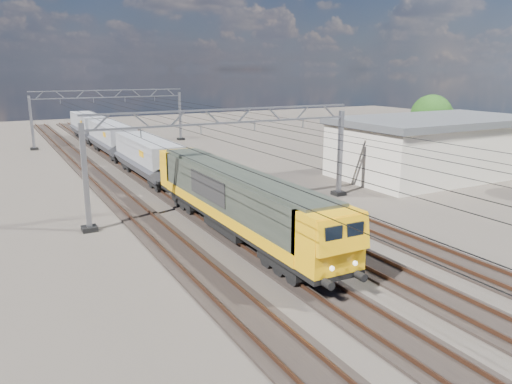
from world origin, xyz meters
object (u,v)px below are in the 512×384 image
hopper_wagon_third (88,125)px  industrial_shed (435,146)px  locomotive (235,198)px  tree_far (435,117)px  hopper_wagon_mid (112,137)px  hopper_wagon_lead (148,155)px  catenary_gantry_mid (229,156)px  catenary_gantry_far (110,115)px

hopper_wagon_third → industrial_shed: industrial_shed is taller
locomotive → hopper_wagon_third: locomotive is taller
tree_far → hopper_wagon_mid: bearing=152.2°
hopper_wagon_mid → hopper_wagon_third: bearing=90.0°
industrial_shed → tree_far: bearing=43.1°
hopper_wagon_lead → hopper_wagon_mid: size_ratio=1.00×
hopper_wagon_mid → tree_far: (32.32, -17.06, 2.18)m
catenary_gantry_mid → catenary_gantry_far: (0.00, 36.00, 0.00)m
catenary_gantry_mid → hopper_wagon_mid: bearing=94.3°
catenary_gantry_far → hopper_wagon_lead: size_ratio=1.53×
catenary_gantry_far → hopper_wagon_third: (-2.00, 5.05, -1.67)m
catenary_gantry_mid → hopper_wagon_lead: size_ratio=1.53×
hopper_wagon_mid → hopper_wagon_third: size_ratio=1.00×
catenary_gantry_mid → catenary_gantry_far: bearing=90.0°
catenary_gantry_mid → tree_far: bearing=17.9°
catenary_gantry_far → industrial_shed: catenary_gantry_far is taller
hopper_wagon_lead → industrial_shed: size_ratio=0.70×
hopper_wagon_mid → industrial_shed: size_ratio=0.70×
locomotive → hopper_wagon_mid: 31.90m
hopper_wagon_mid → tree_far: 36.61m
hopper_wagon_mid → industrial_shed: (24.00, -24.85, 0.49)m
locomotive → industrial_shed: industrial_shed is taller
hopper_wagon_third → hopper_wagon_mid: bearing=-90.0°
industrial_shed → tree_far: tree_far is taller
catenary_gantry_mid → hopper_wagon_mid: (-2.00, 26.85, -1.67)m
catenary_gantry_mid → hopper_wagon_mid: size_ratio=1.53×
catenary_gantry_mid → industrial_shed: 22.12m
catenary_gantry_far → hopper_wagon_mid: catenary_gantry_far is taller
locomotive → hopper_wagon_mid: size_ratio=1.62×
catenary_gantry_far → hopper_wagon_lead: bearing=-94.9°
locomotive → tree_far: bearing=24.7°
hopper_wagon_third → locomotive: bearing=-90.0°
hopper_wagon_lead → hopper_wagon_third: size_ratio=1.00×
locomotive → hopper_wagon_lead: size_ratio=1.62×
hopper_wagon_lead → industrial_shed: industrial_shed is taller
locomotive → hopper_wagon_third: (-0.00, 46.10, -0.09)m
hopper_wagon_mid → tree_far: tree_far is taller
catenary_gantry_mid → hopper_wagon_third: bearing=92.8°
catenary_gantry_mid → hopper_wagon_lead: 12.92m
catenary_gantry_mid → locomotive: size_ratio=0.94×
catenary_gantry_far → tree_far: catenary_gantry_far is taller
hopper_wagon_third → tree_far: bearing=-44.0°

